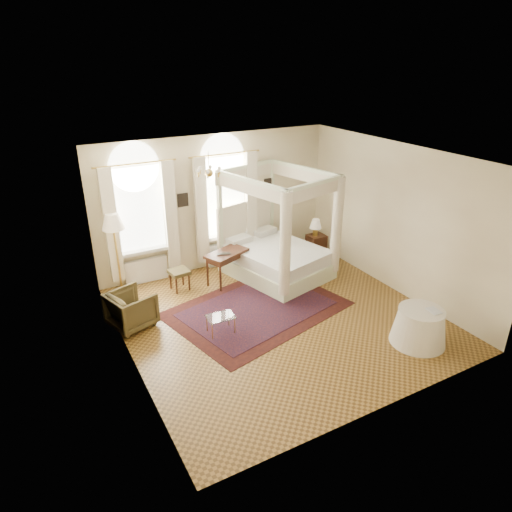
{
  "coord_description": "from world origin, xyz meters",
  "views": [
    {
      "loc": [
        -4.27,
        -6.86,
        5.02
      ],
      "look_at": [
        -0.3,
        0.4,
        1.31
      ],
      "focal_mm": 32.0,
      "sensor_mm": 36.0,
      "label": 1
    }
  ],
  "objects_px": {
    "nightstand": "(316,246)",
    "floor_lamp": "(113,226)",
    "coffee_table": "(221,318)",
    "stool": "(179,273)",
    "armchair": "(131,309)",
    "side_table": "(419,326)",
    "writing_desk": "(227,256)",
    "canopy_bed": "(277,253)"
  },
  "relations": [
    {
      "from": "coffee_table",
      "to": "floor_lamp",
      "type": "relative_size",
      "value": 0.29
    },
    {
      "from": "coffee_table",
      "to": "floor_lamp",
      "type": "height_order",
      "value": "floor_lamp"
    },
    {
      "from": "coffee_table",
      "to": "stool",
      "type": "bearing_deg",
      "value": 92.27
    },
    {
      "from": "coffee_table",
      "to": "writing_desk",
      "type": "bearing_deg",
      "value": 61.28
    },
    {
      "from": "stool",
      "to": "coffee_table",
      "type": "relative_size",
      "value": 0.88
    },
    {
      "from": "coffee_table",
      "to": "floor_lamp",
      "type": "distance_m",
      "value": 3.19
    },
    {
      "from": "canopy_bed",
      "to": "floor_lamp",
      "type": "xyz_separation_m",
      "value": [
        -3.57,
        0.96,
        1.02
      ]
    },
    {
      "from": "canopy_bed",
      "to": "side_table",
      "type": "xyz_separation_m",
      "value": [
        0.84,
        -3.74,
        -0.23
      ]
    },
    {
      "from": "writing_desk",
      "to": "floor_lamp",
      "type": "relative_size",
      "value": 0.61
    },
    {
      "from": "canopy_bed",
      "to": "stool",
      "type": "bearing_deg",
      "value": 170.15
    },
    {
      "from": "armchair",
      "to": "coffee_table",
      "type": "relative_size",
      "value": 1.47
    },
    {
      "from": "canopy_bed",
      "to": "floor_lamp",
      "type": "height_order",
      "value": "canopy_bed"
    },
    {
      "from": "canopy_bed",
      "to": "stool",
      "type": "relative_size",
      "value": 5.61
    },
    {
      "from": "nightstand",
      "to": "writing_desk",
      "type": "height_order",
      "value": "writing_desk"
    },
    {
      "from": "writing_desk",
      "to": "armchair",
      "type": "relative_size",
      "value": 1.41
    },
    {
      "from": "coffee_table",
      "to": "side_table",
      "type": "distance_m",
      "value": 3.74
    },
    {
      "from": "floor_lamp",
      "to": "nightstand",
      "type": "bearing_deg",
      "value": -6.42
    },
    {
      "from": "floor_lamp",
      "to": "canopy_bed",
      "type": "bearing_deg",
      "value": -15.04
    },
    {
      "from": "nightstand",
      "to": "side_table",
      "type": "relative_size",
      "value": 0.61
    },
    {
      "from": "writing_desk",
      "to": "nightstand",
      "type": "bearing_deg",
      "value": 3.29
    },
    {
      "from": "stool",
      "to": "coffee_table",
      "type": "height_order",
      "value": "stool"
    },
    {
      "from": "canopy_bed",
      "to": "nightstand",
      "type": "height_order",
      "value": "canopy_bed"
    },
    {
      "from": "writing_desk",
      "to": "side_table",
      "type": "height_order",
      "value": "writing_desk"
    },
    {
      "from": "canopy_bed",
      "to": "floor_lamp",
      "type": "bearing_deg",
      "value": 164.96
    },
    {
      "from": "nightstand",
      "to": "stool",
      "type": "relative_size",
      "value": 1.29
    },
    {
      "from": "armchair",
      "to": "side_table",
      "type": "relative_size",
      "value": 0.79
    },
    {
      "from": "nightstand",
      "to": "coffee_table",
      "type": "relative_size",
      "value": 1.13
    },
    {
      "from": "writing_desk",
      "to": "coffee_table",
      "type": "bearing_deg",
      "value": -118.72
    },
    {
      "from": "armchair",
      "to": "side_table",
      "type": "height_order",
      "value": "armchair"
    },
    {
      "from": "nightstand",
      "to": "floor_lamp",
      "type": "height_order",
      "value": "floor_lamp"
    },
    {
      "from": "nightstand",
      "to": "side_table",
      "type": "height_order",
      "value": "side_table"
    },
    {
      "from": "armchair",
      "to": "side_table",
      "type": "bearing_deg",
      "value": -142.65
    },
    {
      "from": "writing_desk",
      "to": "floor_lamp",
      "type": "height_order",
      "value": "floor_lamp"
    },
    {
      "from": "writing_desk",
      "to": "stool",
      "type": "xyz_separation_m",
      "value": [
        -1.13,
        0.17,
        -0.25
      ]
    },
    {
      "from": "nightstand",
      "to": "side_table",
      "type": "distance_m",
      "value": 4.17
    },
    {
      "from": "armchair",
      "to": "stool",
      "type": "bearing_deg",
      "value": -71.68
    },
    {
      "from": "canopy_bed",
      "to": "coffee_table",
      "type": "relative_size",
      "value": 4.94
    },
    {
      "from": "writing_desk",
      "to": "armchair",
      "type": "xyz_separation_m",
      "value": [
        -2.48,
        -0.83,
        -0.28
      ]
    },
    {
      "from": "nightstand",
      "to": "canopy_bed",
      "type": "bearing_deg",
      "value": -164.73
    },
    {
      "from": "nightstand",
      "to": "floor_lamp",
      "type": "relative_size",
      "value": 0.33
    },
    {
      "from": "side_table",
      "to": "nightstand",
      "type": "bearing_deg",
      "value": 81.71
    },
    {
      "from": "coffee_table",
      "to": "floor_lamp",
      "type": "xyz_separation_m",
      "value": [
        -1.29,
        2.62,
        1.27
      ]
    }
  ]
}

